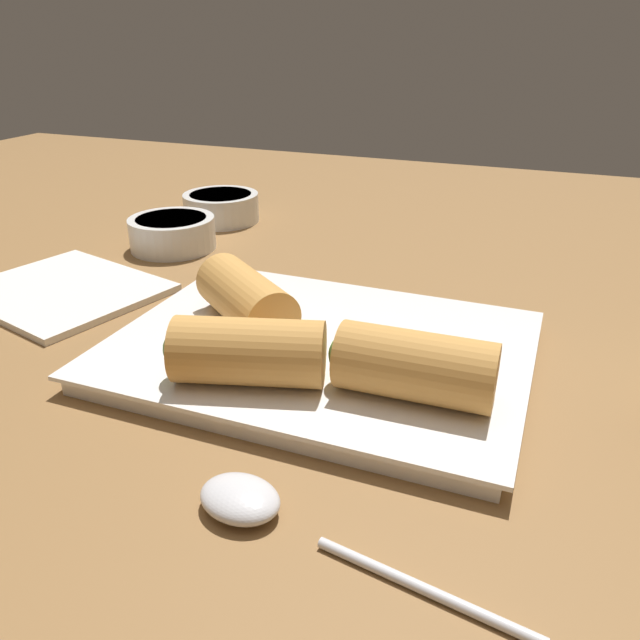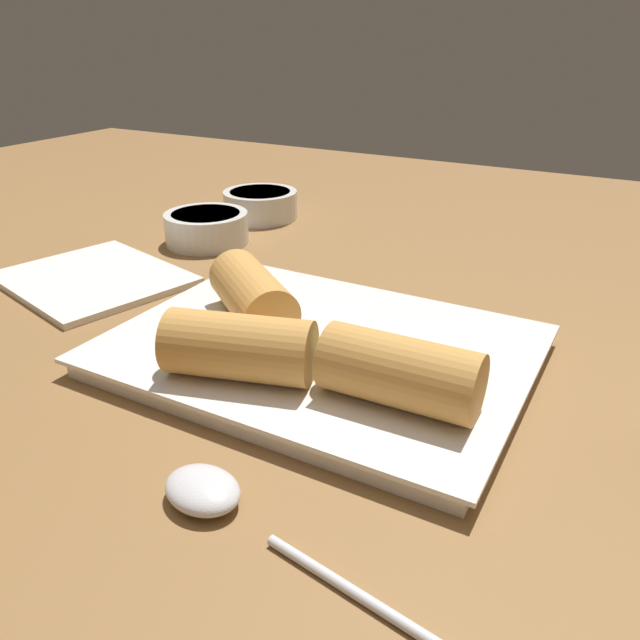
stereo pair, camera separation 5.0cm
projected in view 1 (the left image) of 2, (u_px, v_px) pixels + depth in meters
The scene contains 9 objects.
table_surface at pixel (278, 354), 46.81cm from camera, with size 180.00×140.00×2.00cm.
serving_plate at pixel (320, 351), 43.60cm from camera, with size 28.27×21.37×1.50cm.
roll_front_left at pixel (242, 351), 37.64cm from camera, with size 10.08×6.54×4.13cm.
roll_front_right at pixel (408, 365), 36.17cm from camera, with size 9.90×4.37×4.13cm.
roll_back_left at pixel (243, 296), 45.20cm from camera, with size 9.74×8.85×4.13cm.
dipping_bowl_near at pixel (172, 232), 65.03cm from camera, with size 8.87×8.87×3.30cm.
dipping_bowl_far at pixel (221, 206), 74.11cm from camera, with size 8.87×8.87×3.30cm.
spoon at pixel (258, 507), 29.62cm from camera, with size 16.77×4.56×1.45cm.
napkin at pixel (63, 291), 54.61cm from camera, with size 18.54×16.85×0.60cm.
Camera 1 is at (18.04, -37.11, 23.48)cm, focal length 35.00 mm.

